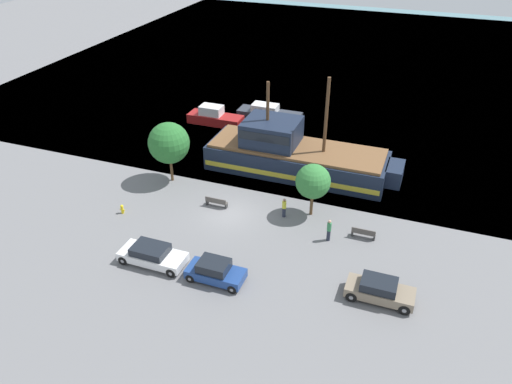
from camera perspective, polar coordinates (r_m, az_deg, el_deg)
The scene contains 15 objects.
ground_plane at distance 39.63m, azimuth -3.00°, elevation -2.51°, with size 160.00×160.00×0.00m, color slate.
water_surface at distance 78.41m, azimuth 10.06°, elevation 14.66°, with size 80.00×80.00×0.00m, color slate.
pirate_ship at distance 44.97m, azimuth 4.32°, elevation 4.29°, with size 17.31×5.27×9.10m.
moored_boat_dockside at distance 56.24m, azimuth 1.45°, elevation 8.98°, with size 7.13×2.11×1.59m.
moored_boat_outer at distance 55.08m, azimuth -4.75°, elevation 8.53°, with size 6.00×2.03×1.97m.
parked_car_curb_front at distance 33.08m, azimuth -4.70°, elevation -9.02°, with size 3.83×1.79×1.48m.
parked_car_curb_mid at distance 35.05m, azimuth -11.78°, elevation -7.03°, with size 4.64×1.96×1.38m.
parked_car_curb_rear at distance 32.52m, azimuth 13.94°, elevation -10.84°, with size 4.23×1.81×1.48m.
fire_hydrant at distance 40.85m, azimuth -15.05°, elevation -1.86°, with size 0.42×0.25×0.76m.
bench_promenade_east at distance 40.35m, azimuth -4.57°, elevation -1.14°, with size 1.80×0.45×0.85m.
bench_promenade_west at distance 37.58m, azimuth 12.18°, elevation -4.61°, with size 1.75×0.45×0.85m.
pedestrian_walking_near at distance 38.88m, azimuth 3.23°, elevation -1.80°, with size 0.32×0.32×1.64m.
pedestrian_walking_far at distance 36.63m, azimuth 8.34°, elevation -4.32°, with size 0.32×0.32×1.77m.
tree_row_east at distance 43.05m, azimuth -9.93°, elevation 5.53°, with size 3.54×3.54×5.40m.
tree_row_mideast at distance 38.21m, azimuth 6.54°, elevation 1.20°, with size 2.71×2.71×4.36m.
Camera 1 is at (13.35, -30.02, 22.16)m, focal length 35.00 mm.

